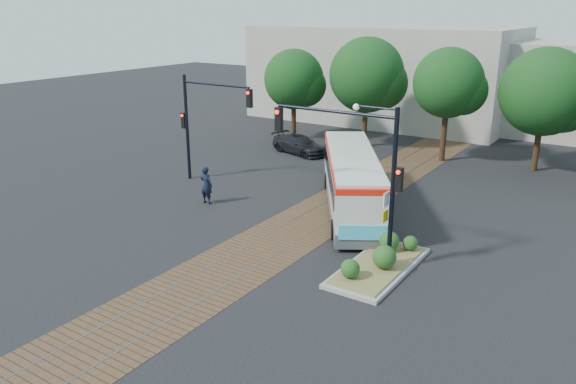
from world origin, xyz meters
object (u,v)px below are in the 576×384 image
Objects in this scene: traffic_island at (380,260)px; signal_pole_main at (363,159)px; officer at (206,185)px; city_bus at (352,179)px; parked_car at (299,144)px; signal_pole_left at (201,115)px.

traffic_island is 0.87× the size of signal_pole_main.
traffic_island is 2.69× the size of officer.
city_bus is at bearing 126.81° from traffic_island.
parked_car is (-8.14, 8.11, -0.95)m from city_bus.
city_bus is 5.25× the size of officer.
parked_car is at bearing 103.10° from city_bus.
city_bus is 6.80m from traffic_island.
parked_car is (-12.14, 13.46, 0.30)m from traffic_island.
parked_car is (-11.18, 13.37, -3.53)m from signal_pole_main.
signal_pole_left is (-13.19, 4.89, 3.54)m from traffic_island.
signal_pole_left reaches higher than officer.
parked_car is (-1.59, 11.36, -0.34)m from officer.
city_bus reaches higher than parked_car.
parked_car is at bearing -82.29° from officer.
city_bus is at bearing -119.55° from parked_car.
traffic_island is at bearing -5.36° from signal_pole_main.
officer is (2.64, -2.79, -2.90)m from signal_pole_left.
signal_pole_main is 3.10× the size of officer.
signal_pole_main is at bearing -124.73° from parked_car.
city_bus is 9.48m from signal_pole_left.
city_bus is 1.95× the size of traffic_island.
signal_pole_left is (-12.23, 4.80, -0.29)m from signal_pole_main.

